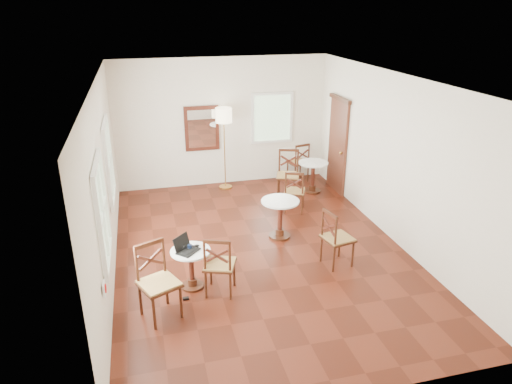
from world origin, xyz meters
TOP-DOWN VIEW (x-y plane):
  - ground at (0.00, 0.00)m, footprint 7.00×7.00m
  - room_shell at (-0.06, 0.27)m, footprint 5.02×7.02m
  - cafe_table_near at (-1.32, -0.87)m, footprint 0.61×0.61m
  - cafe_table_mid at (0.49, 0.40)m, footprint 0.71×0.71m
  - cafe_table_back at (1.89, 2.40)m, footprint 0.68×0.68m
  - chair_near_a at (-0.92, -1.13)m, footprint 0.58×0.58m
  - chair_near_b at (-1.84, -1.47)m, footprint 0.67×0.67m
  - chair_mid_a at (1.12, 1.43)m, footprint 0.56×0.56m
  - chair_mid_b at (1.10, -0.79)m, footprint 0.54×0.54m
  - chair_back_a at (1.80, 3.17)m, footprint 0.53×0.53m
  - chair_back_b at (1.22, 2.22)m, footprint 0.65×0.65m
  - floor_lamp at (-0.03, 3.15)m, footprint 0.37×0.37m
  - laptop at (-1.39, -0.87)m, footprint 0.42×0.42m
  - mouse at (-1.21, -0.78)m, footprint 0.10×0.07m
  - navy_mug at (-1.32, -0.83)m, footprint 0.10×0.07m
  - water_glass at (-1.40, -0.87)m, footprint 0.06×0.06m
  - power_adapter at (-1.45, -1.19)m, footprint 0.09×0.05m

SIDE VIEW (x-z plane):
  - ground at x=0.00m, z-range 0.00..0.00m
  - power_adapter at x=-1.45m, z-range 0.00..0.04m
  - cafe_table_near at x=-1.32m, z-range 0.08..0.72m
  - cafe_table_back at x=1.89m, z-range 0.09..0.81m
  - cafe_table_mid at x=0.49m, z-range 0.09..0.83m
  - chair_mid_a at x=1.12m, z-range 0.00..0.93m
  - chair_back_a at x=1.80m, z-range 0.00..0.97m
  - chair_near_a at x=-0.92m, z-range 0.00..0.98m
  - chair_mid_b at x=1.10m, z-range 0.00..0.99m
  - chair_near_b at x=-1.84m, z-range 0.00..1.09m
  - chair_back_b at x=1.22m, z-range 0.00..1.09m
  - mouse at x=-1.21m, z-range 0.64..0.68m
  - navy_mug at x=-1.32m, z-range 0.64..0.72m
  - water_glass at x=-1.40m, z-range 0.64..0.74m
  - laptop at x=-1.39m, z-range 0.58..0.82m
  - floor_lamp at x=-0.03m, z-range 0.67..2.58m
  - room_shell at x=-0.06m, z-range 0.38..3.39m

